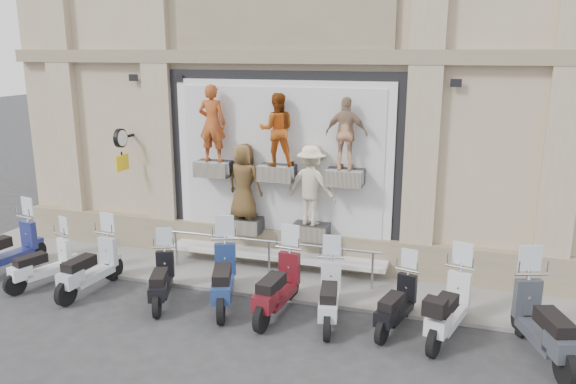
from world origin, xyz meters
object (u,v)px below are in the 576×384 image
at_px(scooter_f, 277,275).
at_px(scooter_j, 546,310).
at_px(scooter_b, 42,255).
at_px(scooter_g, 330,284).
at_px(scooter_h, 397,294).
at_px(scooter_a, 5,239).
at_px(clock_sign_bracket, 121,144).
at_px(scooter_d, 161,270).
at_px(scooter_i, 449,296).
at_px(guard_rail, 269,260).
at_px(scooter_e, 223,266).
at_px(scooter_c, 89,257).

relative_size(scooter_f, scooter_j, 0.94).
relative_size(scooter_b, scooter_g, 0.93).
distance_m(scooter_g, scooter_h, 1.23).
distance_m(scooter_a, scooter_b, 1.36).
relative_size(clock_sign_bracket, scooter_g, 0.54).
distance_m(scooter_d, scooter_i, 5.57).
height_order(guard_rail, scooter_e, scooter_e).
bearing_deg(scooter_e, scooter_f, -22.37).
bearing_deg(scooter_a, scooter_j, 9.79).
xyz_separation_m(scooter_b, scooter_h, (7.56, 0.28, -0.02)).
relative_size(scooter_a, scooter_f, 1.00).
relative_size(scooter_a, scooter_i, 1.02).
bearing_deg(guard_rail, scooter_b, -158.91).
bearing_deg(scooter_a, guard_rail, 25.11).
relative_size(scooter_a, scooter_b, 1.15).
bearing_deg(scooter_c, guard_rail, 32.96).
bearing_deg(clock_sign_bracket, scooter_e, -29.76).
bearing_deg(scooter_h, scooter_j, 8.25).
distance_m(scooter_e, scooter_j, 5.84).
relative_size(scooter_h, scooter_j, 0.80).
xyz_separation_m(scooter_b, scooter_e, (4.15, 0.25, 0.13)).
bearing_deg(scooter_i, scooter_a, -165.59).
distance_m(scooter_a, scooter_c, 2.52).
bearing_deg(scooter_g, scooter_a, 168.41).
distance_m(clock_sign_bracket, scooter_g, 6.34).
xyz_separation_m(scooter_a, scooter_e, (5.45, -0.10, 0.02)).
height_order(scooter_e, scooter_g, scooter_e).
xyz_separation_m(guard_rail, scooter_h, (2.98, -1.48, 0.23)).
xyz_separation_m(scooter_i, scooter_j, (1.51, -0.23, 0.06)).
bearing_deg(scooter_h, scooter_d, -161.30).
distance_m(scooter_e, scooter_g, 2.18).
xyz_separation_m(scooter_e, scooter_h, (3.41, 0.03, -0.15)).
bearing_deg(scooter_e, scooter_d, 172.45).
bearing_deg(scooter_c, scooter_i, 7.25).
height_order(scooter_g, scooter_h, scooter_g).
xyz_separation_m(scooter_c, scooter_h, (6.36, 0.27, -0.10)).
relative_size(scooter_c, scooter_e, 0.94).
bearing_deg(scooter_e, scooter_b, 163.83).
height_order(clock_sign_bracket, scooter_b, clock_sign_bracket).
bearing_deg(scooter_f, scooter_g, 4.70).
bearing_deg(scooter_j, scooter_f, 158.26).
bearing_deg(guard_rail, scooter_c, -152.66).
height_order(scooter_a, scooter_i, scooter_a).
relative_size(scooter_c, scooter_j, 0.91).
bearing_deg(scooter_i, scooter_d, -162.38).
relative_size(scooter_a, scooter_h, 1.18).
height_order(scooter_c, scooter_j, scooter_j).
relative_size(clock_sign_bracket, scooter_j, 0.48).
bearing_deg(scooter_i, scooter_g, -164.10).
bearing_deg(guard_rail, scooter_a, -166.52).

